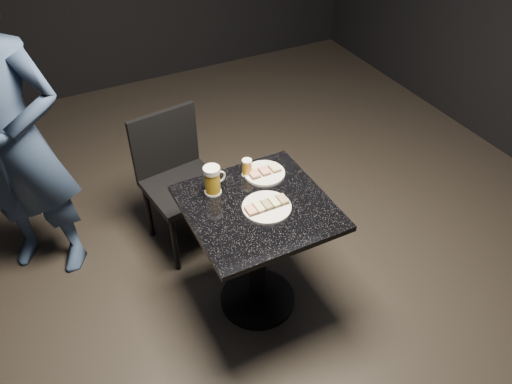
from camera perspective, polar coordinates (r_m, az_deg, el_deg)
floor at (r=3.03m, az=0.17°, el=-12.18°), size 6.00×6.00×0.00m
plate_large at (r=2.46m, az=1.23°, el=-1.76°), size 0.24×0.24×0.01m
plate_small at (r=2.67m, az=0.97°, el=2.16°), size 0.22×0.22×0.01m
patron at (r=2.96m, az=-26.13°, el=5.37°), size 0.79×0.72×1.81m
table at (r=2.65m, az=0.20°, el=-5.43°), size 0.70×0.70×0.75m
beer_mug at (r=2.52m, az=-4.98°, el=1.37°), size 0.12×0.09×0.16m
beer_tumbler at (r=2.64m, az=-1.03°, el=2.81°), size 0.06×0.06×0.10m
chair at (r=3.11m, az=-9.00°, el=1.98°), size 0.49×0.49×0.89m
canapes_on_plate_large at (r=2.45m, az=1.23°, el=-1.48°), size 0.22×0.07×0.02m
canapes_on_plate_small at (r=2.66m, az=0.97°, el=2.43°), size 0.17×0.07×0.02m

